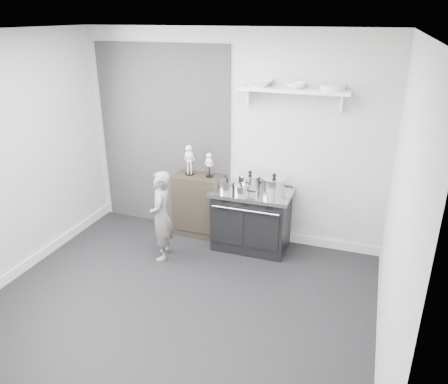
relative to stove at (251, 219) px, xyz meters
The scene contains 15 objects.
ground 1.58m from the stove, 105.00° to the right, with size 4.00×4.00×0.00m, color black.
room_shell 1.88m from the stove, 110.06° to the right, with size 4.02×3.62×2.71m.
wall_shelf 1.67m from the stove, 26.42° to the left, with size 1.30×0.26×0.24m.
stove is the anchor object (origin of this frame).
side_cabinet 0.78m from the stove, behind, with size 0.66×0.38×0.85m, color black.
child 1.15m from the stove, 147.61° to the right, with size 0.41×0.27×1.13m, color slate.
pot_front_left 0.56m from the stove, 159.85° to the right, with size 0.29×0.20×0.17m.
pot_back_left 0.50m from the stove, 119.42° to the left, with size 0.38×0.30×0.23m.
pot_back_right 0.55m from the stove, 17.09° to the left, with size 0.40×0.31×0.23m.
pot_front_center 0.48m from the stove, 124.60° to the right, with size 0.27×0.18×0.15m.
skeleton_full 1.14m from the stove, behind, with size 0.13×0.08×0.47m, color silver, non-canonical shape.
skeleton_torso 0.90m from the stove, 167.82° to the left, with size 0.10×0.07×0.37m, color silver, non-canonical shape.
bowl_large 1.69m from the stove, 91.27° to the left, with size 0.32×0.32×0.08m, color white.
bowl_small 1.74m from the stove, 24.28° to the left, with size 0.22×0.22×0.07m, color white.
plate_stack 1.88m from the stove, 12.94° to the left, with size 0.28×0.28×0.06m, color silver.
Camera 1 is at (1.73, -3.39, 2.84)m, focal length 35.00 mm.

